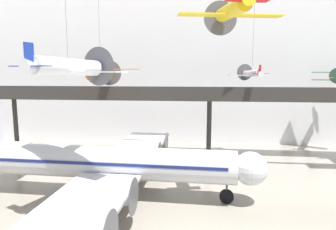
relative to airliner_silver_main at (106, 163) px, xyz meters
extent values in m
cube|color=white|center=(10.31, 25.13, 9.93)|extent=(140.00, 3.00, 26.57)
cube|color=#2D2B28|center=(10.31, 15.63, 5.16)|extent=(110.00, 3.20, 0.90)
cube|color=#2D2B28|center=(10.31, 14.09, 6.16)|extent=(110.00, 0.12, 1.10)
cylinder|color=#2D2B28|center=(-19.94, 16.59, 0.68)|extent=(0.70, 0.70, 8.06)
cylinder|color=#2D2B28|center=(10.31, 16.59, 0.68)|extent=(0.70, 0.70, 8.06)
cylinder|color=silver|center=(0.10, 0.00, 0.08)|extent=(24.55, 3.98, 3.12)
sphere|color=silver|center=(13.53, -0.47, 0.08)|extent=(3.06, 3.06, 3.06)
cube|color=navy|center=(0.10, 0.00, 0.39)|extent=(22.85, 3.98, 0.28)
cube|color=silver|center=(1.28, 9.34, -0.63)|extent=(6.23, 15.83, 0.28)
cube|color=silver|center=(0.63, -9.41, -0.63)|extent=(6.23, 15.83, 0.28)
cylinder|color=silver|center=(2.87, 5.85, -0.58)|extent=(2.89, 1.60, 1.50)
cylinder|color=#4C4C51|center=(4.43, 5.79, -0.58)|extent=(0.16, 2.85, 2.85)
cylinder|color=silver|center=(3.05, 11.16, -0.58)|extent=(2.89, 1.60, 1.50)
cylinder|color=#4C4C51|center=(4.62, 11.11, -0.58)|extent=(0.16, 2.85, 2.85)
cylinder|color=silver|center=(2.45, -6.03, -0.58)|extent=(2.89, 1.60, 1.50)
cylinder|color=#4C4C51|center=(4.01, -6.09, -0.58)|extent=(0.16, 2.85, 2.85)
cylinder|color=#4C4C51|center=(11.47, -0.40, -2.09)|extent=(0.20, 0.20, 1.21)
cylinder|color=black|center=(11.47, -0.40, -2.70)|extent=(1.31, 0.43, 1.30)
cylinder|color=#4C4C51|center=(0.47, 2.48, -2.09)|extent=(0.20, 0.20, 1.21)
cylinder|color=black|center=(0.47, 2.48, -2.70)|extent=(1.31, 0.43, 1.30)
cylinder|color=#4C4C51|center=(0.30, -2.51, -2.09)|extent=(0.20, 0.20, 1.21)
cylinder|color=black|center=(0.30, -2.51, -2.70)|extent=(1.31, 0.43, 1.30)
cylinder|color=yellow|center=(11.65, 1.31, 14.25)|extent=(2.73, 6.60, 1.51)
cone|color=red|center=(10.90, 4.60, 14.15)|extent=(1.41, 1.31, 1.20)
cylinder|color=#4C4C51|center=(10.85, 4.82, 14.15)|extent=(3.39, 0.81, 3.46)
cone|color=yellow|center=(12.35, -1.75, 14.34)|extent=(1.49, 1.96, 1.18)
cube|color=yellow|center=(11.56, 1.69, 13.85)|extent=(9.83, 3.68, 0.10)
cube|color=red|center=(12.43, -2.13, 14.25)|extent=(3.55, 1.53, 0.06)
cylinder|color=orange|center=(-3.97, 10.95, 8.41)|extent=(1.40, 6.62, 1.68)
cone|color=black|center=(-3.99, 14.39, 8.57)|extent=(1.23, 1.09, 1.22)
cylinder|color=#4C4C51|center=(-3.99, 14.63, 8.59)|extent=(3.53, 0.06, 3.53)
cone|color=orange|center=(-3.95, 7.75, 8.25)|extent=(1.17, 1.82, 1.24)
cube|color=orange|center=(-3.97, 11.35, 9.05)|extent=(9.92, 1.65, 0.10)
cube|color=black|center=(-3.95, 7.35, 9.22)|extent=(0.06, 0.80, 1.63)
cube|color=black|center=(-3.95, 7.35, 8.41)|extent=(3.54, 0.82, 0.06)
cylinder|color=slate|center=(-3.97, 10.95, 14.14)|extent=(0.04, 0.04, 10.10)
cylinder|color=silver|center=(15.81, 14.32, 8.53)|extent=(1.97, 4.40, 1.15)
cone|color=red|center=(15.23, 16.49, 8.67)|extent=(0.95, 0.89, 0.80)
cylinder|color=#4C4C51|center=(15.19, 16.64, 8.68)|extent=(2.24, 0.63, 2.30)
cone|color=silver|center=(16.34, 12.31, 8.40)|extent=(1.03, 1.34, 0.82)
cube|color=silver|center=(15.74, 14.57, 8.26)|extent=(6.51, 2.67, 0.10)
cube|color=red|center=(16.41, 12.06, 9.06)|extent=(0.19, 0.52, 1.06)
cube|color=red|center=(16.41, 12.06, 8.53)|extent=(2.36, 1.10, 0.06)
cylinder|color=slate|center=(15.81, 14.32, 14.08)|extent=(0.04, 0.04, 10.22)
cylinder|color=silver|center=(-1.66, -3.83, 9.12)|extent=(3.63, 6.59, 1.52)
cone|color=navy|center=(-0.42, -0.64, 9.21)|extent=(1.52, 1.45, 1.22)
cylinder|color=#4C4C51|center=(-0.33, -0.42, 9.22)|extent=(3.29, 1.31, 3.51)
cone|color=silver|center=(-2.81, -6.79, 9.04)|extent=(1.71, 2.07, 1.19)
cube|color=silver|center=(-1.51, -3.46, 8.72)|extent=(9.75, 5.05, 0.10)
cube|color=navy|center=(-2.96, -7.16, 9.93)|extent=(0.34, 0.76, 1.62)
cube|color=navy|center=(-2.96, -7.16, 9.12)|extent=(3.56, 2.01, 0.06)
camera|label=1|loc=(8.83, -27.13, 8.72)|focal=32.00mm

